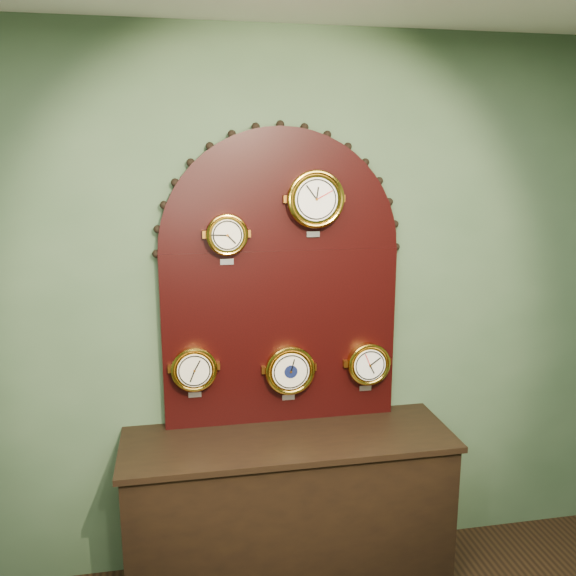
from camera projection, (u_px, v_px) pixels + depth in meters
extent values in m
plane|color=#425D3F|center=(279.00, 312.00, 3.14)|extent=(4.00, 0.00, 4.00)
cube|color=black|center=(289.00, 515.00, 3.09)|extent=(1.60, 0.50, 0.80)
cube|color=black|center=(281.00, 337.00, 3.12)|extent=(1.20, 0.06, 0.90)
cylinder|color=black|center=(281.00, 250.00, 3.02)|extent=(1.20, 0.06, 1.20)
cylinder|color=gold|center=(227.00, 234.00, 2.90)|extent=(0.19, 0.08, 0.19)
torus|color=gold|center=(227.00, 235.00, 2.86)|extent=(0.20, 0.02, 0.20)
cylinder|color=#EDE4C9|center=(227.00, 235.00, 2.86)|extent=(0.15, 0.01, 0.15)
cube|color=#BABAC1|center=(227.00, 262.00, 2.95)|extent=(0.07, 0.01, 0.03)
cylinder|color=gold|center=(315.00, 199.00, 2.94)|extent=(0.26, 0.08, 0.26)
torus|color=gold|center=(316.00, 199.00, 2.91)|extent=(0.28, 0.03, 0.28)
cylinder|color=white|center=(317.00, 199.00, 2.90)|extent=(0.21, 0.01, 0.21)
cube|color=#BABAC1|center=(313.00, 234.00, 3.00)|extent=(0.07, 0.01, 0.03)
cylinder|color=gold|center=(194.00, 368.00, 3.01)|extent=(0.21, 0.08, 0.21)
torus|color=gold|center=(194.00, 370.00, 2.97)|extent=(0.23, 0.02, 0.23)
cylinder|color=#EDE4C9|center=(194.00, 371.00, 2.97)|extent=(0.17, 0.01, 0.17)
cube|color=#BABAC1|center=(195.00, 395.00, 3.06)|extent=(0.06, 0.01, 0.03)
cylinder|color=gold|center=(289.00, 369.00, 3.10)|extent=(0.24, 0.08, 0.24)
torus|color=gold|center=(291.00, 371.00, 3.07)|extent=(0.26, 0.02, 0.26)
cylinder|color=#EDE4C9|center=(291.00, 372.00, 3.06)|extent=(0.19, 0.01, 0.19)
cube|color=#BABAC1|center=(288.00, 397.00, 3.16)|extent=(0.07, 0.01, 0.03)
cylinder|color=#0D153B|center=(291.00, 372.00, 3.06)|extent=(0.07, 0.00, 0.07)
cylinder|color=gold|center=(368.00, 363.00, 3.18)|extent=(0.21, 0.08, 0.21)
torus|color=gold|center=(369.00, 365.00, 3.14)|extent=(0.23, 0.02, 0.23)
cylinder|color=white|center=(370.00, 365.00, 3.14)|extent=(0.17, 0.01, 0.17)
cube|color=#BABAC1|center=(365.00, 388.00, 3.23)|extent=(0.07, 0.01, 0.03)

